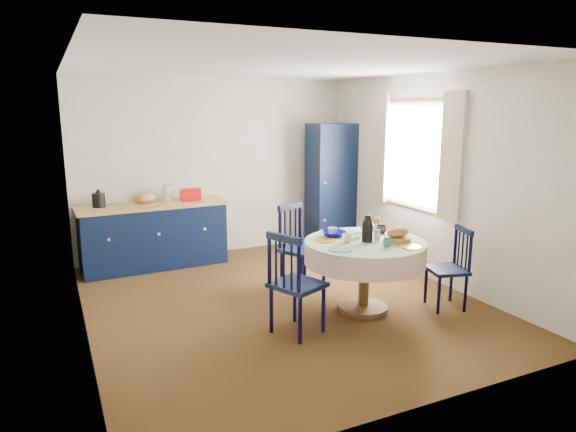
{
  "coord_description": "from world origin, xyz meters",
  "views": [
    {
      "loc": [
        -2.2,
        -4.83,
        2.09
      ],
      "look_at": [
        0.17,
        0.2,
        0.91
      ],
      "focal_mm": 32.0,
      "sensor_mm": 36.0,
      "label": 1
    }
  ],
  "objects_px": {
    "chair_far": "(300,247)",
    "mug_a": "(347,238)",
    "chair_right": "(450,267)",
    "mug_c": "(381,230)",
    "cobalt_bowl": "(333,234)",
    "kitchen_counter": "(154,234)",
    "pantry_cabinet": "(331,186)",
    "dining_table": "(365,252)",
    "mug_d": "(332,232)",
    "mug_b": "(387,243)",
    "chair_left": "(294,283)"
  },
  "relations": [
    {
      "from": "chair_far",
      "to": "mug_a",
      "type": "xyz_separation_m",
      "value": [
        0.11,
        -0.85,
        0.29
      ]
    },
    {
      "from": "chair_far",
      "to": "chair_right",
      "type": "xyz_separation_m",
      "value": [
        1.18,
        -1.19,
        -0.07
      ]
    },
    {
      "from": "chair_right",
      "to": "mug_c",
      "type": "distance_m",
      "value": 0.82
    },
    {
      "from": "mug_a",
      "to": "mug_c",
      "type": "xyz_separation_m",
      "value": [
        0.53,
        0.16,
        0.0
      ]
    },
    {
      "from": "cobalt_bowl",
      "to": "mug_c",
      "type": "bearing_deg",
      "value": -11.24
    },
    {
      "from": "kitchen_counter",
      "to": "pantry_cabinet",
      "type": "height_order",
      "value": "pantry_cabinet"
    },
    {
      "from": "dining_table",
      "to": "mug_d",
      "type": "distance_m",
      "value": 0.42
    },
    {
      "from": "mug_a",
      "to": "mug_b",
      "type": "xyz_separation_m",
      "value": [
        0.26,
        -0.31,
        -0.0
      ]
    },
    {
      "from": "dining_table",
      "to": "mug_a",
      "type": "bearing_deg",
      "value": 170.86
    },
    {
      "from": "chair_far",
      "to": "chair_left",
      "type": "bearing_deg",
      "value": -143.08
    },
    {
      "from": "mug_a",
      "to": "dining_table",
      "type": "bearing_deg",
      "value": -9.14
    },
    {
      "from": "kitchen_counter",
      "to": "dining_table",
      "type": "relative_size",
      "value": 1.56
    },
    {
      "from": "chair_left",
      "to": "cobalt_bowl",
      "type": "bearing_deg",
      "value": -76.85
    },
    {
      "from": "chair_left",
      "to": "cobalt_bowl",
      "type": "height_order",
      "value": "chair_left"
    },
    {
      "from": "mug_a",
      "to": "cobalt_bowl",
      "type": "relative_size",
      "value": 0.43
    },
    {
      "from": "dining_table",
      "to": "mug_b",
      "type": "bearing_deg",
      "value": -77.43
    },
    {
      "from": "pantry_cabinet",
      "to": "mug_b",
      "type": "height_order",
      "value": "pantry_cabinet"
    },
    {
      "from": "kitchen_counter",
      "to": "mug_b",
      "type": "height_order",
      "value": "kitchen_counter"
    },
    {
      "from": "mug_a",
      "to": "cobalt_bowl",
      "type": "bearing_deg",
      "value": 92.24
    },
    {
      "from": "dining_table",
      "to": "mug_d",
      "type": "height_order",
      "value": "dining_table"
    },
    {
      "from": "mug_c",
      "to": "mug_d",
      "type": "xyz_separation_m",
      "value": [
        -0.54,
        0.13,
        0.0
      ]
    },
    {
      "from": "dining_table",
      "to": "mug_b",
      "type": "height_order",
      "value": "dining_table"
    },
    {
      "from": "dining_table",
      "to": "mug_a",
      "type": "height_order",
      "value": "dining_table"
    },
    {
      "from": "dining_table",
      "to": "mug_d",
      "type": "bearing_deg",
      "value": 123.14
    },
    {
      "from": "kitchen_counter",
      "to": "mug_d",
      "type": "xyz_separation_m",
      "value": [
        1.48,
        -2.15,
        0.35
      ]
    },
    {
      "from": "kitchen_counter",
      "to": "cobalt_bowl",
      "type": "distance_m",
      "value": 2.64
    },
    {
      "from": "chair_far",
      "to": "cobalt_bowl",
      "type": "distance_m",
      "value": 0.65
    },
    {
      "from": "kitchen_counter",
      "to": "mug_d",
      "type": "height_order",
      "value": "kitchen_counter"
    },
    {
      "from": "chair_right",
      "to": "pantry_cabinet",
      "type": "bearing_deg",
      "value": -166.8
    },
    {
      "from": "mug_d",
      "to": "cobalt_bowl",
      "type": "xyz_separation_m",
      "value": [
        -0.0,
        -0.02,
        -0.02
      ]
    },
    {
      "from": "mug_a",
      "to": "mug_d",
      "type": "bearing_deg",
      "value": 91.4
    },
    {
      "from": "chair_left",
      "to": "mug_b",
      "type": "height_order",
      "value": "chair_left"
    },
    {
      "from": "pantry_cabinet",
      "to": "mug_c",
      "type": "height_order",
      "value": "pantry_cabinet"
    },
    {
      "from": "mug_a",
      "to": "cobalt_bowl",
      "type": "height_order",
      "value": "mug_a"
    },
    {
      "from": "mug_b",
      "to": "cobalt_bowl",
      "type": "xyz_separation_m",
      "value": [
        -0.28,
        0.58,
        -0.01
      ]
    },
    {
      "from": "kitchen_counter",
      "to": "mug_c",
      "type": "bearing_deg",
      "value": -50.77
    },
    {
      "from": "mug_a",
      "to": "mug_c",
      "type": "relative_size",
      "value": 0.97
    },
    {
      "from": "chair_left",
      "to": "mug_d",
      "type": "distance_m",
      "value": 0.93
    },
    {
      "from": "chair_right",
      "to": "mug_d",
      "type": "height_order",
      "value": "chair_right"
    },
    {
      "from": "chair_left",
      "to": "mug_d",
      "type": "bearing_deg",
      "value": -75.99
    },
    {
      "from": "chair_far",
      "to": "mug_a",
      "type": "bearing_deg",
      "value": -106.59
    },
    {
      "from": "mug_a",
      "to": "mug_b",
      "type": "bearing_deg",
      "value": -49.92
    },
    {
      "from": "kitchen_counter",
      "to": "chair_left",
      "type": "bearing_deg",
      "value": -76.2
    },
    {
      "from": "chair_right",
      "to": "mug_a",
      "type": "relative_size",
      "value": 8.0
    },
    {
      "from": "pantry_cabinet",
      "to": "mug_c",
      "type": "relative_size",
      "value": 16.68
    },
    {
      "from": "chair_right",
      "to": "mug_a",
      "type": "bearing_deg",
      "value": -92.26
    },
    {
      "from": "kitchen_counter",
      "to": "chair_right",
      "type": "xyz_separation_m",
      "value": [
        2.55,
        -2.78,
        -0.0
      ]
    },
    {
      "from": "chair_far",
      "to": "mug_d",
      "type": "distance_m",
      "value": 0.64
    },
    {
      "from": "mug_d",
      "to": "pantry_cabinet",
      "type": "bearing_deg",
      "value": 60.6
    },
    {
      "from": "mug_c",
      "to": "cobalt_bowl",
      "type": "relative_size",
      "value": 0.44
    }
  ]
}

